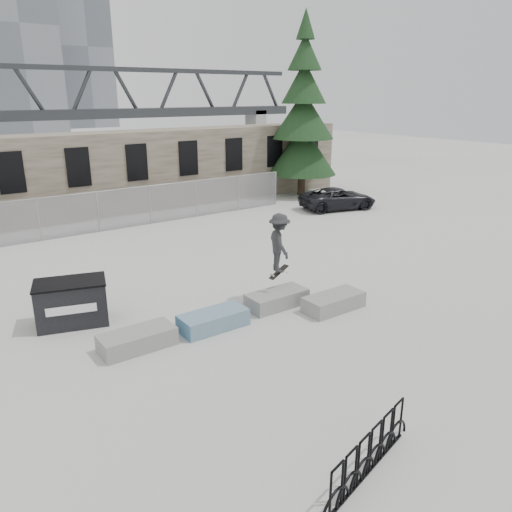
{
  "coord_description": "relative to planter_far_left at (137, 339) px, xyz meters",
  "views": [
    {
      "loc": [
        -7.63,
        -11.34,
        6.52
      ],
      "look_at": [
        1.69,
        1.63,
        1.3
      ],
      "focal_mm": 35.0,
      "sensor_mm": 36.0,
      "label": 1
    }
  ],
  "objects": [
    {
      "name": "dumpster",
      "position": [
        -0.93,
        2.56,
        0.4
      ],
      "size": [
        2.28,
        1.76,
        1.33
      ],
      "rotation": [
        0.0,
        0.0,
        -0.29
      ],
      "color": "black",
      "rests_on": "ground"
    },
    {
      "name": "bike_rack",
      "position": [
        1.5,
        -6.8,
        0.17
      ],
      "size": [
        3.05,
        0.83,
        0.9
      ],
      "rotation": [
        0.0,
        0.0,
        0.25
      ],
      "color": "black",
      "rests_on": "ground"
    },
    {
      "name": "planter_center_right",
      "position": [
        4.74,
        0.01,
        0.0
      ],
      "size": [
        2.0,
        0.9,
        0.5
      ],
      "color": "gray",
      "rests_on": "ground"
    },
    {
      "name": "ground",
      "position": [
        3.22,
        -0.24,
        -0.27
      ],
      "size": [
        120.0,
        120.0,
        0.0
      ],
      "primitive_type": "plane",
      "color": "beige",
      "rests_on": "ground"
    },
    {
      "name": "truss_bridge",
      "position": [
        13.22,
        54.76,
        3.86
      ],
      "size": [
        70.0,
        3.0,
        9.8
      ],
      "color": "#2D3033",
      "rests_on": "ground"
    },
    {
      "name": "suv",
      "position": [
        16.42,
        9.12,
        0.36
      ],
      "size": [
        4.94,
        3.2,
        1.27
      ],
      "primitive_type": "imported",
      "rotation": [
        0.0,
        0.0,
        1.31
      ],
      "color": "black",
      "rests_on": "ground"
    },
    {
      "name": "chainlink_fence",
      "position": [
        3.22,
        12.26,
        0.77
      ],
      "size": [
        22.06,
        0.06,
        2.02
      ],
      "color": "gray",
      "rests_on": "ground"
    },
    {
      "name": "skateboarder",
      "position": [
        5.11,
        0.39,
        1.69
      ],
      "size": [
        1.08,
        1.4,
        2.12
      ],
      "rotation": [
        0.0,
        0.0,
        1.24
      ],
      "color": "#28292B",
      "rests_on": "ground"
    },
    {
      "name": "planter_far_left",
      "position": [
        0.0,
        0.0,
        0.0
      ],
      "size": [
        2.0,
        0.9,
        0.5
      ],
      "color": "gray",
      "rests_on": "ground"
    },
    {
      "name": "planter_offset",
      "position": [
        6.05,
        -1.23,
        0.0
      ],
      "size": [
        2.0,
        0.9,
        0.5
      ],
      "color": "gray",
      "rests_on": "ground"
    },
    {
      "name": "planter_center_left",
      "position": [
        2.28,
        -0.15,
        0.0
      ],
      "size": [
        2.0,
        0.9,
        0.5
      ],
      "color": "#2E678C",
      "rests_on": "ground"
    },
    {
      "name": "stone_wall",
      "position": [
        3.22,
        16.0,
        1.99
      ],
      "size": [
        36.0,
        2.58,
        4.5
      ],
      "color": "#635949",
      "rests_on": "ground"
    },
    {
      "name": "spruce_tree",
      "position": [
        17.57,
        13.76,
        4.59
      ],
      "size": [
        4.52,
        4.52,
        11.5
      ],
      "color": "#38281E",
      "rests_on": "ground"
    }
  ]
}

